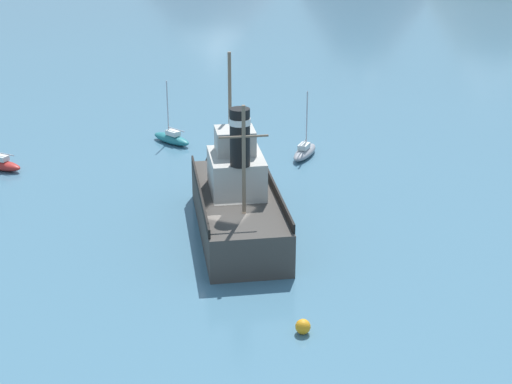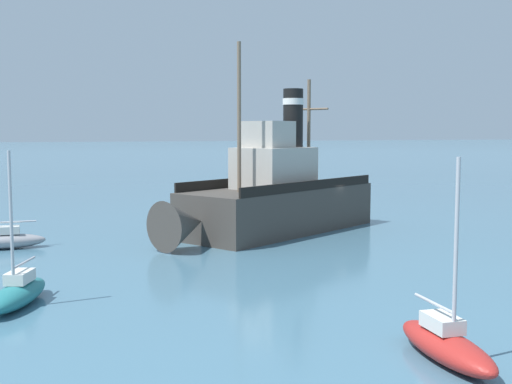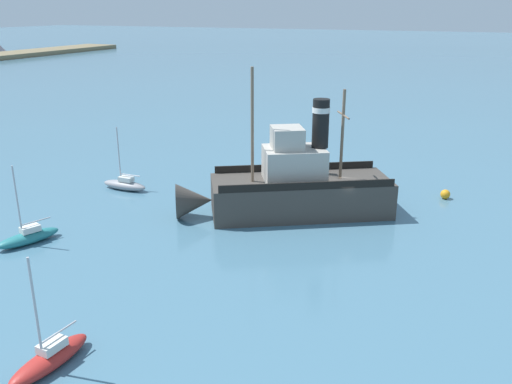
% 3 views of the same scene
% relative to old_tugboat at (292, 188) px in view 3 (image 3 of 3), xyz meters
% --- Properties ---
extents(ground_plane, '(600.00, 600.00, 0.00)m').
position_rel_old_tugboat_xyz_m(ground_plane, '(0.76, -3.04, -1.83)').
color(ground_plane, '#477289').
extents(old_tugboat, '(10.29, 14.09, 9.90)m').
position_rel_old_tugboat_xyz_m(old_tugboat, '(0.00, 0.00, 0.00)').
color(old_tugboat, '#423D38').
rests_on(old_tugboat, ground).
extents(sailboat_grey, '(1.10, 3.80, 4.90)m').
position_rel_old_tugboat_xyz_m(sailboat_grey, '(-0.46, 13.56, -1.40)').
color(sailboat_grey, gray).
rests_on(sailboat_grey, ground).
extents(sailboat_teal, '(3.95, 2.35, 4.90)m').
position_rel_old_tugboat_xyz_m(sailboat_teal, '(-11.05, 12.66, -1.40)').
color(sailboat_teal, '#23757A').
rests_on(sailboat_teal, ground).
extents(sailboat_red, '(3.87, 1.37, 4.90)m').
position_rel_old_tugboat_xyz_m(sailboat_red, '(-19.57, 2.84, -1.40)').
color(sailboat_red, '#B22823').
rests_on(sailboat_red, ground).
extents(mooring_buoy, '(0.70, 0.70, 0.70)m').
position_rel_old_tugboat_xyz_m(mooring_buoy, '(7.36, -9.35, -1.48)').
color(mooring_buoy, orange).
rests_on(mooring_buoy, ground).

